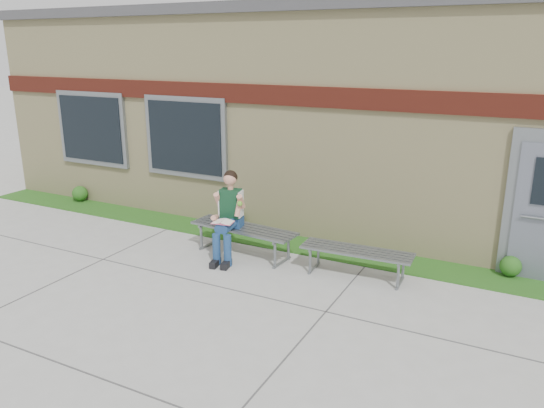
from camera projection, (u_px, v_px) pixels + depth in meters
The scene contains 9 objects.
ground at pixel (243, 311), 7.13m from camera, with size 80.00×80.00×0.00m, color #9E9E99.
grass_strip at pixel (317, 248), 9.35m from camera, with size 16.00×0.80×0.02m, color #204512.
school_building at pixel (378, 109), 11.64m from camera, with size 16.20×6.22×4.20m.
bench_left at pixel (244, 233), 8.99m from camera, with size 1.94×0.70×0.49m.
bench_right at pixel (356, 256), 8.13m from camera, with size 1.73×0.55×0.44m.
girl at pixel (228, 214), 8.77m from camera, with size 0.57×0.91×1.47m.
shrub_west at pixel (80, 194), 12.12m from camera, with size 0.35×0.35×0.35m, color #204512.
shrub_mid at pixel (235, 219), 10.31m from camera, with size 0.35×0.35×0.35m, color #204512.
shrub_east at pixel (511, 266), 8.15m from camera, with size 0.32×0.32×0.32m, color #204512.
Camera 1 is at (3.28, -5.53, 3.43)m, focal length 35.00 mm.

